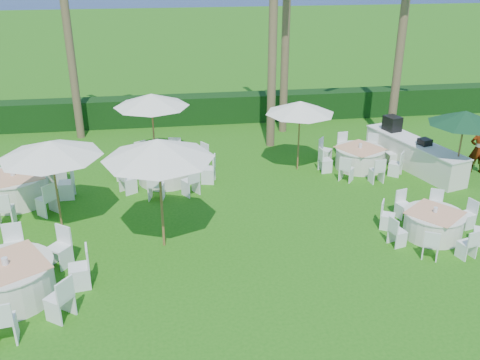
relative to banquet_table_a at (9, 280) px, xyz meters
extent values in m
plane|color=#1D6310|center=(4.14, 0.35, -0.46)|extent=(120.00, 120.00, 0.00)
cube|color=black|center=(4.14, 12.35, 0.14)|extent=(34.00, 1.00, 1.20)
cylinder|color=silver|center=(0.00, 0.00, -0.04)|extent=(1.92, 1.92, 0.83)
cylinder|color=silver|center=(0.00, 0.00, 0.38)|extent=(2.00, 2.00, 0.03)
cube|color=#E79E72|center=(0.00, 0.00, 0.41)|extent=(2.13, 2.13, 0.01)
cylinder|color=silver|center=(0.00, 0.00, 0.49)|extent=(0.13, 0.13, 0.18)
cube|color=white|center=(1.48, 0.24, 0.04)|extent=(0.53, 0.53, 1.00)
cube|color=white|center=(0.88, 1.21, 0.04)|extent=(0.65, 0.65, 1.00)
cube|color=white|center=(-0.24, 1.48, 0.04)|extent=(0.53, 0.53, 1.00)
cube|color=white|center=(0.24, -1.48, 0.04)|extent=(0.53, 0.53, 1.00)
cube|color=white|center=(1.21, -0.88, 0.04)|extent=(0.65, 0.65, 1.00)
cylinder|color=silver|center=(10.61, 1.27, -0.13)|extent=(1.53, 1.53, 0.67)
cylinder|color=silver|center=(10.61, 1.27, 0.22)|extent=(1.60, 1.60, 0.03)
cube|color=#E79E72|center=(10.61, 1.27, 0.24)|extent=(1.74, 1.74, 0.01)
cylinder|color=silver|center=(10.61, 1.27, 0.33)|extent=(0.11, 0.11, 0.14)
cube|color=white|center=(11.77, 1.60, -0.06)|extent=(0.46, 0.46, 0.80)
cube|color=white|center=(11.20, 2.32, -0.06)|extent=(0.51, 0.51, 0.80)
cube|color=white|center=(10.29, 2.43, -0.06)|extent=(0.46, 0.46, 0.80)
cube|color=white|center=(9.57, 1.86, -0.06)|extent=(0.51, 0.51, 0.80)
cube|color=white|center=(9.46, 0.95, -0.06)|extent=(0.46, 0.46, 0.80)
cube|color=white|center=(10.03, 0.23, -0.06)|extent=(0.51, 0.51, 0.80)
cube|color=white|center=(10.94, 0.12, -0.06)|extent=(0.46, 0.46, 0.80)
cylinder|color=silver|center=(-1.02, 5.11, -0.04)|extent=(1.92, 1.92, 0.83)
cylinder|color=silver|center=(-1.02, 5.11, 0.38)|extent=(2.00, 2.00, 0.03)
cube|color=#E79E72|center=(-1.02, 5.11, 0.41)|extent=(2.05, 2.05, 0.01)
cylinder|color=silver|center=(-1.02, 5.11, 0.49)|extent=(0.13, 0.13, 0.18)
cube|color=white|center=(0.48, 5.16, 0.04)|extent=(0.48, 0.48, 1.00)
cube|color=white|center=(0.01, 6.21, 0.04)|extent=(0.66, 0.66, 1.00)
cube|color=white|center=(-1.07, 6.61, 0.04)|extent=(0.48, 0.48, 1.00)
cube|color=white|center=(-0.97, 3.61, 0.04)|extent=(0.48, 0.48, 1.00)
cube|color=white|center=(0.07, 4.09, 0.04)|extent=(0.66, 0.66, 1.00)
cylinder|color=silver|center=(3.55, 6.05, -0.06)|extent=(1.82, 1.82, 0.79)
cylinder|color=silver|center=(3.55, 6.05, 0.34)|extent=(1.90, 1.90, 0.03)
cube|color=#E79E72|center=(3.55, 6.05, 0.37)|extent=(2.05, 2.05, 0.01)
cylinder|color=silver|center=(3.55, 6.05, 0.45)|extent=(0.13, 0.13, 0.17)
cube|color=white|center=(4.76, 6.80, 0.02)|extent=(0.61, 0.61, 0.95)
cube|color=white|center=(3.87, 7.43, 0.02)|extent=(0.53, 0.53, 0.95)
cube|color=white|center=(2.80, 7.25, 0.02)|extent=(0.61, 0.61, 0.95)
cube|color=white|center=(2.16, 6.37, 0.02)|extent=(0.53, 0.53, 0.95)
cube|color=white|center=(2.34, 5.29, 0.02)|extent=(0.61, 0.61, 0.95)
cube|color=white|center=(3.22, 4.66, 0.02)|extent=(0.53, 0.53, 0.95)
cube|color=white|center=(4.30, 4.84, 0.02)|extent=(0.61, 0.61, 0.95)
cube|color=white|center=(4.93, 5.72, 0.02)|extent=(0.53, 0.53, 0.95)
cylinder|color=silver|center=(10.31, 6.19, -0.10)|extent=(1.64, 1.64, 0.71)
cylinder|color=silver|center=(10.31, 6.19, 0.26)|extent=(1.71, 1.71, 0.03)
cube|color=#E79E72|center=(10.31, 6.19, 0.29)|extent=(1.80, 1.80, 0.01)
cylinder|color=silver|center=(10.31, 6.19, 0.37)|extent=(0.11, 0.11, 0.15)
cube|color=white|center=(11.59, 6.33, -0.03)|extent=(0.44, 0.44, 0.86)
cube|color=white|center=(11.12, 7.19, -0.03)|extent=(0.56, 0.56, 0.86)
cube|color=white|center=(10.17, 7.47, -0.03)|extent=(0.44, 0.44, 0.86)
cube|color=white|center=(9.31, 6.99, -0.03)|extent=(0.56, 0.56, 0.86)
cube|color=white|center=(9.03, 6.05, -0.03)|extent=(0.44, 0.44, 0.86)
cube|color=white|center=(9.51, 5.19, -0.03)|extent=(0.56, 0.56, 0.86)
cube|color=white|center=(10.45, 4.91, -0.03)|extent=(0.44, 0.44, 0.86)
cube|color=white|center=(11.31, 5.38, -0.03)|extent=(0.56, 0.56, 0.86)
cylinder|color=brown|center=(0.57, 3.31, 0.76)|extent=(0.06, 0.06, 2.43)
cone|color=white|center=(0.57, 3.31, 1.85)|extent=(2.74, 2.74, 0.44)
sphere|color=brown|center=(0.57, 3.31, 2.00)|extent=(0.10, 0.10, 0.10)
cylinder|color=brown|center=(3.41, 1.82, 0.96)|extent=(0.07, 0.07, 2.85)
cone|color=white|center=(3.41, 1.82, 2.24)|extent=(2.80, 2.80, 0.51)
sphere|color=brown|center=(3.41, 1.82, 2.42)|extent=(0.11, 0.11, 0.11)
cylinder|color=brown|center=(3.19, 7.67, 0.78)|extent=(0.06, 0.06, 2.47)
cone|color=white|center=(3.19, 7.67, 1.89)|extent=(2.63, 2.63, 0.45)
sphere|color=brown|center=(3.19, 7.67, 2.04)|extent=(0.10, 0.10, 0.10)
cylinder|color=brown|center=(8.14, 6.39, 0.73)|extent=(0.06, 0.06, 2.37)
cone|color=white|center=(8.14, 6.39, 1.79)|extent=(2.36, 2.36, 0.43)
sphere|color=brown|center=(8.14, 6.39, 1.94)|extent=(0.09, 0.09, 0.09)
cylinder|color=brown|center=(12.91, 4.34, 0.75)|extent=(0.06, 0.06, 2.43)
cone|color=#0F381D|center=(12.91, 4.34, 1.84)|extent=(2.28, 2.28, 0.44)
sphere|color=brown|center=(12.91, 4.34, 2.00)|extent=(0.10, 0.10, 0.10)
cube|color=silver|center=(12.20, 5.94, 0.02)|extent=(2.04, 4.33, 0.96)
cube|color=white|center=(12.20, 5.94, 0.52)|extent=(2.11, 4.40, 0.04)
cube|color=black|center=(11.83, 7.16, 0.81)|extent=(0.63, 0.70, 0.53)
cube|color=black|center=(12.33, 5.53, 0.65)|extent=(0.46, 0.46, 0.21)
imported|color=gray|center=(14.19, 5.26, 0.38)|extent=(0.71, 0.57, 1.68)
cylinder|color=brown|center=(0.16, 11.01, 3.49)|extent=(0.32, 0.32, 7.89)
cylinder|color=brown|center=(8.54, 10.62, 3.46)|extent=(0.32, 0.32, 7.83)
cylinder|color=brown|center=(12.46, 8.60, 3.92)|extent=(0.32, 0.32, 8.77)
camera|label=1|loc=(3.62, -10.52, 6.78)|focal=40.00mm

